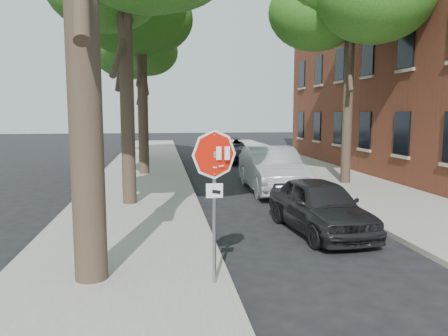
{
  "coord_description": "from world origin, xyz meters",
  "views": [
    {
      "loc": [
        -1.55,
        -7.08,
        2.99
      ],
      "look_at": [
        -0.49,
        0.3,
        2.05
      ],
      "focal_mm": 35.0,
      "sensor_mm": 36.0,
      "label": 1
    }
  ],
  "objects_px": {
    "stop_sign": "(214,177)",
    "car_b": "(272,169)",
    "tree_far": "(141,44)",
    "tree_right": "(349,7)",
    "car_d": "(229,150)",
    "tree_mid_b": "(140,4)",
    "car_a": "(320,206)"
  },
  "relations": [
    {
      "from": "stop_sign",
      "to": "car_b",
      "type": "distance_m",
      "value": 9.71
    },
    {
      "from": "stop_sign",
      "to": "tree_mid_b",
      "type": "xyz_separation_m",
      "value": [
        -1.72,
        14.15,
        6.05
      ]
    },
    {
      "from": "tree_mid_b",
      "to": "tree_right",
      "type": "xyz_separation_m",
      "value": [
        8.4,
        -4.01,
        -0.78
      ]
    },
    {
      "from": "tree_mid_b",
      "to": "tree_right",
      "type": "relative_size",
      "value": 1.11
    },
    {
      "from": "stop_sign",
      "to": "car_b",
      "type": "height_order",
      "value": "stop_sign"
    },
    {
      "from": "tree_right",
      "to": "tree_mid_b",
      "type": "bearing_deg",
      "value": 154.48
    },
    {
      "from": "tree_mid_b",
      "to": "tree_far",
      "type": "distance_m",
      "value": 7.04
    },
    {
      "from": "tree_far",
      "to": "car_d",
      "type": "relative_size",
      "value": 1.77
    },
    {
      "from": "car_d",
      "to": "tree_right",
      "type": "bearing_deg",
      "value": -68.01
    },
    {
      "from": "stop_sign",
      "to": "car_b",
      "type": "xyz_separation_m",
      "value": [
        3.3,
        9.06,
        -1.1
      ]
    },
    {
      "from": "car_d",
      "to": "tree_far",
      "type": "bearing_deg",
      "value": 165.98
    },
    {
      "from": "stop_sign",
      "to": "car_b",
      "type": "bearing_deg",
      "value": 69.99
    },
    {
      "from": "stop_sign",
      "to": "car_d",
      "type": "distance_m",
      "value": 19.89
    },
    {
      "from": "car_a",
      "to": "car_b",
      "type": "relative_size",
      "value": 0.77
    },
    {
      "from": "tree_mid_b",
      "to": "car_d",
      "type": "relative_size",
      "value": 1.97
    },
    {
      "from": "stop_sign",
      "to": "tree_right",
      "type": "bearing_deg",
      "value": 56.62
    },
    {
      "from": "stop_sign",
      "to": "car_a",
      "type": "xyz_separation_m",
      "value": [
        3.06,
        3.25,
        -1.27
      ]
    },
    {
      "from": "car_d",
      "to": "car_b",
      "type": "bearing_deg",
      "value": -87.7
    },
    {
      "from": "tree_far",
      "to": "car_a",
      "type": "relative_size",
      "value": 2.34
    },
    {
      "from": "stop_sign",
      "to": "tree_mid_b",
      "type": "relative_size",
      "value": 0.25
    },
    {
      "from": "tree_mid_b",
      "to": "tree_far",
      "type": "bearing_deg",
      "value": 92.44
    },
    {
      "from": "tree_mid_b",
      "to": "car_d",
      "type": "distance_m",
      "value": 10.37
    },
    {
      "from": "tree_far",
      "to": "car_d",
      "type": "xyz_separation_m",
      "value": [
        5.32,
        -1.56,
        -6.48
      ]
    },
    {
      "from": "tree_right",
      "to": "car_b",
      "type": "height_order",
      "value": "tree_right"
    },
    {
      "from": "tree_far",
      "to": "tree_right",
      "type": "height_order",
      "value": "same"
    },
    {
      "from": "stop_sign",
      "to": "car_a",
      "type": "height_order",
      "value": "stop_sign"
    },
    {
      "from": "tree_far",
      "to": "car_b",
      "type": "distance_m",
      "value": 14.65
    },
    {
      "from": "tree_mid_b",
      "to": "car_d",
      "type": "height_order",
      "value": "tree_mid_b"
    },
    {
      "from": "tree_mid_b",
      "to": "car_a",
      "type": "height_order",
      "value": "tree_mid_b"
    },
    {
      "from": "stop_sign",
      "to": "tree_right",
      "type": "relative_size",
      "value": 0.28
    },
    {
      "from": "car_b",
      "to": "tree_right",
      "type": "bearing_deg",
      "value": 18.78
    },
    {
      "from": "stop_sign",
      "to": "tree_mid_b",
      "type": "height_order",
      "value": "tree_mid_b"
    }
  ]
}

